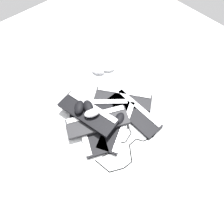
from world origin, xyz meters
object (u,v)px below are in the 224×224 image
Objects in this scene: keyboard_0 at (100,109)px; keyboard_4 at (123,99)px; mouse_1 at (119,119)px; mouse_5 at (108,68)px; keyboard_5 at (98,121)px; keyboard_6 at (88,113)px; mouse_6 at (74,96)px; keyboard_1 at (90,127)px; mouse_0 at (98,71)px; keyboard_3 at (134,112)px; keyboard_2 at (117,124)px; mouse_4 at (88,107)px; mouse_3 at (92,113)px; mouse_2 at (79,107)px.

keyboard_0 is 0.20m from keyboard_4.
mouse_5 is at bearing -149.06° from mouse_1.
mouse_5 is (0.34, -0.40, -0.02)m from keyboard_5.
keyboard_6 is 4.20× the size of mouse_6.
keyboard_1 is 4.20× the size of mouse_1.
keyboard_4 is 0.34m from mouse_0.
mouse_6 reaches higher than keyboard_3.
mouse_5 is (-0.04, -0.09, 0.00)m from mouse_0.
mouse_4 is (0.20, 0.09, 0.10)m from keyboard_2.
keyboard_1 is 0.20m from keyboard_2.
mouse_4 reaches higher than mouse_0.
keyboard_5 is 1.00× the size of keyboard_6.
mouse_4 is 0.22m from mouse_6.
keyboard_4 is at bearing -82.89° from keyboard_5.
mouse_3 is at bearing -164.78° from keyboard_6.
keyboard_6 reaches higher than keyboard_5.
mouse_2 is at bearing 73.05° from mouse_4.
keyboard_0 is at bearing 40.53° from keyboard_3.
keyboard_3 is (-0.01, -0.16, 0.00)m from keyboard_2.
keyboard_2 is at bearing 125.83° from keyboard_4.
keyboard_1 is 1.00× the size of keyboard_6.
keyboard_4 is 4.03× the size of mouse_1.
keyboard_0 is 0.17m from keyboard_1.
keyboard_3 is at bearing 94.50° from mouse_6.
mouse_4 is at bearing 62.11° from mouse_6.
mouse_5 is 0.39m from mouse_6.
keyboard_6 is at bearing -77.71° from mouse_1.
keyboard_0 is at bearing -90.20° from keyboard_6.
mouse_0 is 1.00× the size of mouse_3.
mouse_0 is (0.34, -0.03, 0.01)m from keyboard_4.
mouse_2 is at bearing 30.43° from keyboard_2.
keyboard_0 is at bearing -67.19° from mouse_2.
mouse_1 is (-0.47, 0.19, 0.03)m from mouse_0.
mouse_0 is 1.00× the size of mouse_1.
mouse_4 reaches higher than keyboard_1.
keyboard_5 is 0.53m from mouse_5.
mouse_6 is (0.27, 0.27, 0.01)m from keyboard_4.
mouse_6 is at bearing 30.37° from keyboard_3.
mouse_1 reaches higher than keyboard_0.
mouse_3 is at bearing 6.00° from keyboard_5.
keyboard_6 is (0.09, 0.02, 0.03)m from keyboard_5.
mouse_0 is 1.00× the size of mouse_4.
mouse_0 is 0.51m from mouse_1.
keyboard_6 is at bearing 80.44° from keyboard_4.
mouse_2 is at bearing 49.83° from keyboard_3.
mouse_4 reaches higher than keyboard_6.
keyboard_1 is at bearing 93.18° from keyboard_4.
keyboard_3 is 0.48m from mouse_6.
mouse_1 is (0.01, -0.03, 0.04)m from keyboard_2.
mouse_2 is 0.10m from mouse_3.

